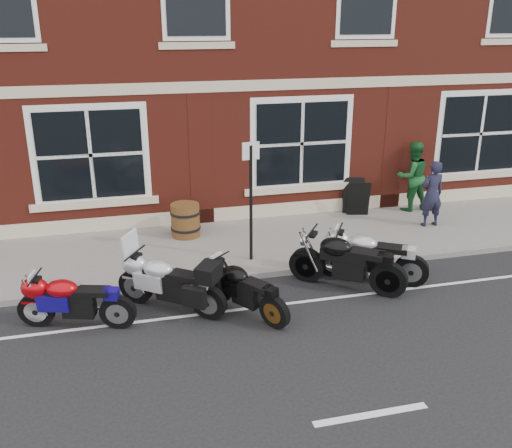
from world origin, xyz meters
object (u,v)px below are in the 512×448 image
object	(u,v)px
a_board_sign	(356,197)
moto_sport_red	(74,299)
barrel_planter	(185,220)
pedestrian_right	(412,176)
moto_naked_black	(345,259)
parking_sign	(251,194)
moto_sport_silver	(370,254)
pedestrian_left	(432,194)
moto_touring_silver	(168,280)
moto_sport_black	(245,287)

from	to	relation	value
a_board_sign	moto_sport_red	bearing A→B (deg)	-135.44
barrel_planter	pedestrian_right	bearing A→B (deg)	4.37
moto_naked_black	parking_sign	distance (m)	2.31
moto_sport_red	moto_sport_silver	xyz separation A→B (m)	(5.52, 0.42, 0.05)
moto_naked_black	pedestrian_left	size ratio (longest dim) A/B	1.17
moto_touring_silver	pedestrian_right	size ratio (longest dim) A/B	0.98
moto_touring_silver	pedestrian_left	distance (m)	7.00
a_board_sign	moto_sport_silver	bearing A→B (deg)	-94.69
moto_sport_black	moto_sport_silver	bearing A→B (deg)	-19.33
moto_sport_silver	pedestrian_right	distance (m)	4.44
pedestrian_right	a_board_sign	xyz separation A→B (m)	(-1.53, 0.00, -0.45)
parking_sign	moto_sport_red	bearing A→B (deg)	-159.30
moto_sport_silver	pedestrian_right	size ratio (longest dim) A/B	1.05
moto_touring_silver	pedestrian_left	bearing A→B (deg)	-31.99
moto_touring_silver	a_board_sign	bearing A→B (deg)	-17.02
moto_sport_silver	a_board_sign	xyz separation A→B (m)	(1.21, 3.46, 0.02)
a_board_sign	pedestrian_right	bearing A→B (deg)	14.58
moto_sport_black	moto_naked_black	xyz separation A→B (m)	(2.08, 0.50, 0.09)
moto_sport_red	moto_sport_black	distance (m)	2.86
pedestrian_left	barrel_planter	size ratio (longest dim) A/B	2.09
moto_touring_silver	parking_sign	size ratio (longest dim) A/B	0.71
barrel_planter	pedestrian_left	bearing A→B (deg)	-7.50
moto_sport_black	barrel_planter	xyz separation A→B (m)	(-0.54, 3.68, 0.00)
moto_sport_red	pedestrian_right	xyz separation A→B (m)	(8.27, 3.88, 0.51)
moto_naked_black	pedestrian_left	xyz separation A→B (m)	(3.21, 2.41, 0.33)
parking_sign	moto_sport_silver	bearing A→B (deg)	-38.32
moto_sport_red	moto_sport_silver	world-z (taller)	moto_sport_silver
moto_naked_black	pedestrian_right	distance (m)	4.96
moto_sport_red	a_board_sign	size ratio (longest dim) A/B	2.12
pedestrian_right	a_board_sign	size ratio (longest dim) A/B	1.98
pedestrian_right	barrel_planter	size ratio (longest dim) A/B	2.36
moto_naked_black	moto_sport_red	bearing A→B (deg)	131.55
pedestrian_right	barrel_planter	bearing A→B (deg)	1.04
moto_naked_black	a_board_sign	world-z (taller)	same
pedestrian_right	a_board_sign	bearing A→B (deg)	-3.33
a_board_sign	barrel_planter	world-z (taller)	a_board_sign
moto_sport_black	a_board_sign	bearing A→B (deg)	13.31
moto_naked_black	a_board_sign	size ratio (longest dim) A/B	2.06
pedestrian_right	a_board_sign	world-z (taller)	pedestrian_right
moto_sport_red	pedestrian_left	xyz separation A→B (m)	(8.13, 2.66, 0.41)
moto_sport_black	pedestrian_left	bearing A→B (deg)	-4.60
moto_touring_silver	barrel_planter	xyz separation A→B (m)	(0.73, 3.21, -0.07)
moto_touring_silver	pedestrian_left	xyz separation A→B (m)	(6.55, 2.44, 0.35)
moto_sport_black	barrel_planter	bearing A→B (deg)	64.86
moto_touring_silver	parking_sign	bearing A→B (deg)	-13.43
a_board_sign	moto_touring_silver	bearing A→B (deg)	-130.01
moto_sport_red	barrel_planter	world-z (taller)	moto_sport_red
moto_sport_black	pedestrian_right	xyz separation A→B (m)	(5.42, 4.13, 0.52)
moto_sport_red	moto_naked_black	xyz separation A→B (m)	(4.92, 0.25, 0.08)
moto_touring_silver	parking_sign	xyz separation A→B (m)	(1.87, 1.51, 0.99)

